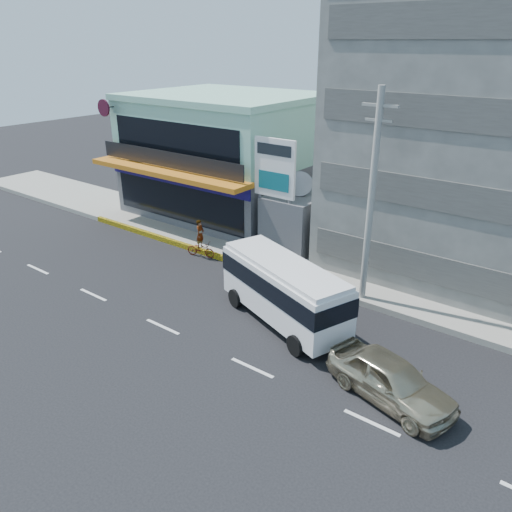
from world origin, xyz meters
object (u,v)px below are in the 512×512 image
at_px(billboard, 275,175).
at_px(minibus, 284,287).
at_px(shop_building, 226,159).
at_px(sedan, 390,379).
at_px(utility_pole_near, 371,200).
at_px(satellite_dish, 299,193).
at_px(motorcycle_rider, 201,245).

height_order(billboard, minibus, billboard).
relative_size(billboard, minibus, 0.94).
relative_size(shop_building, billboard, 1.80).
bearing_deg(sedan, utility_pole_near, 49.20).
height_order(satellite_dish, utility_pole_near, utility_pole_near).
bearing_deg(shop_building, billboard, -32.32).
xyz_separation_m(billboard, sedan, (10.43, -7.70, -4.11)).
relative_size(shop_building, utility_pole_near, 1.24).
distance_m(minibus, motorcycle_rider, 8.68).
relative_size(satellite_dish, billboard, 0.22).
bearing_deg(billboard, sedan, -36.44).
height_order(sedan, motorcycle_rider, motorcycle_rider).
distance_m(utility_pole_near, sedan, 8.31).
bearing_deg(motorcycle_rider, utility_pole_near, 3.43).
xyz_separation_m(sedan, motorcycle_rider, (-13.93, 5.30, -0.08)).
bearing_deg(minibus, sedan, -19.41).
height_order(utility_pole_near, sedan, utility_pole_near).
relative_size(utility_pole_near, minibus, 1.37).
bearing_deg(utility_pole_near, minibus, -117.69).
xyz_separation_m(shop_building, sedan, (17.93, -12.45, -3.18)).
bearing_deg(satellite_dish, minibus, -61.64).
xyz_separation_m(shop_building, billboard, (7.50, -4.75, 0.93)).
distance_m(shop_building, billboard, 8.92).
height_order(minibus, motorcycle_rider, minibus).
xyz_separation_m(billboard, minibus, (4.50, -5.61, -3.19)).
relative_size(utility_pole_near, motorcycle_rider, 4.45).
height_order(satellite_dish, sedan, satellite_dish).
distance_m(utility_pole_near, motorcycle_rider, 10.94).
bearing_deg(minibus, utility_pole_near, 62.31).
relative_size(shop_building, sedan, 2.58).
bearing_deg(billboard, satellite_dish, 74.48).
bearing_deg(shop_building, minibus, -40.79).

